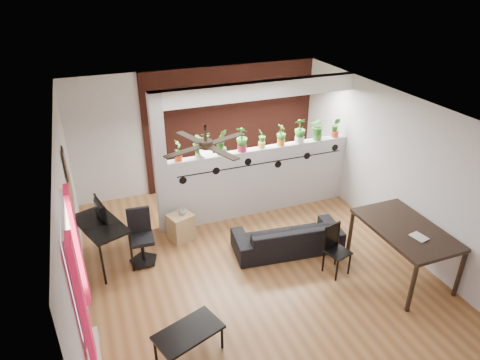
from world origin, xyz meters
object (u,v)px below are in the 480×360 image
(cube_shelf, at_px, (181,227))
(potted_plant_5, at_px, (281,134))
(potted_plant_6, at_px, (300,130))
(coffee_table, at_px, (188,334))
(computer_desk, at_px, (100,227))
(potted_plant_7, at_px, (318,128))
(potted_plant_2, at_px, (221,141))
(potted_plant_1, at_px, (200,144))
(potted_plant_8, at_px, (336,127))
(potted_plant_3, at_px, (242,138))
(office_chair, at_px, (141,240))
(ceiling_fan, at_px, (206,147))
(cup, at_px, (183,212))
(dining_table, at_px, (405,232))
(sofa, at_px, (287,236))
(folding_chair, at_px, (335,245))
(potted_plant_4, at_px, (262,138))
(potted_plant_0, at_px, (178,150))

(cube_shelf, bearing_deg, potted_plant_5, -8.23)
(potted_plant_6, height_order, coffee_table, potted_plant_6)
(computer_desk, bearing_deg, potted_plant_7, 8.35)
(potted_plant_2, bearing_deg, potted_plant_1, 180.00)
(potted_plant_8, bearing_deg, potted_plant_3, 180.00)
(potted_plant_6, height_order, office_chair, potted_plant_6)
(ceiling_fan, distance_m, coffee_table, 2.35)
(ceiling_fan, relative_size, cup, 10.12)
(potted_plant_8, height_order, cube_shelf, potted_plant_8)
(cup, relative_size, dining_table, 0.08)
(ceiling_fan, height_order, potted_plant_3, ceiling_fan)
(ceiling_fan, height_order, potted_plant_1, ceiling_fan)
(sofa, height_order, cup, cup)
(potted_plant_7, distance_m, office_chair, 3.91)
(sofa, bearing_deg, dining_table, 145.61)
(potted_plant_5, bearing_deg, potted_plant_3, -180.00)
(dining_table, bearing_deg, folding_chair, 155.98)
(potted_plant_8, bearing_deg, potted_plant_1, 180.00)
(sofa, height_order, computer_desk, computer_desk)
(potted_plant_6, xyz_separation_m, sofa, (-0.88, -1.36, -1.35))
(potted_plant_3, distance_m, potted_plant_4, 0.40)
(potted_plant_0, relative_size, potted_plant_8, 0.96)
(potted_plant_1, xyz_separation_m, office_chair, (-1.27, -0.78, -1.19))
(potted_plant_5, relative_size, dining_table, 0.26)
(potted_plant_6, distance_m, office_chair, 3.55)
(potted_plant_0, distance_m, cup, 1.09)
(cube_shelf, xyz_separation_m, coffee_table, (-0.53, -2.52, 0.10))
(potted_plant_5, distance_m, computer_desk, 3.61)
(potted_plant_6, bearing_deg, cup, -170.96)
(potted_plant_3, bearing_deg, potted_plant_1, 180.00)
(folding_chair, bearing_deg, potted_plant_3, 108.83)
(office_chair, distance_m, folding_chair, 3.10)
(coffee_table, bearing_deg, folding_chair, 16.87)
(sofa, distance_m, dining_table, 1.89)
(potted_plant_7, height_order, potted_plant_8, potted_plant_7)
(potted_plant_0, relative_size, office_chair, 0.41)
(potted_plant_2, relative_size, sofa, 0.27)
(potted_plant_4, bearing_deg, ceiling_fan, -131.63)
(ceiling_fan, distance_m, potted_plant_1, 1.98)
(cube_shelf, relative_size, coffee_table, 0.53)
(potted_plant_3, bearing_deg, sofa, -77.25)
(potted_plant_1, xyz_separation_m, coffee_table, (-1.06, -2.91, -1.26))
(sofa, bearing_deg, potted_plant_1, -44.32)
(potted_plant_3, height_order, potted_plant_7, potted_plant_3)
(ceiling_fan, relative_size, potted_plant_2, 2.49)
(sofa, xyz_separation_m, cup, (-1.57, 0.97, 0.28))
(potted_plant_2, distance_m, potted_plant_7, 1.98)
(potted_plant_1, relative_size, potted_plant_3, 1.03)
(potted_plant_3, xyz_separation_m, office_chair, (-2.06, -0.78, -1.19))
(computer_desk, relative_size, office_chair, 1.29)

